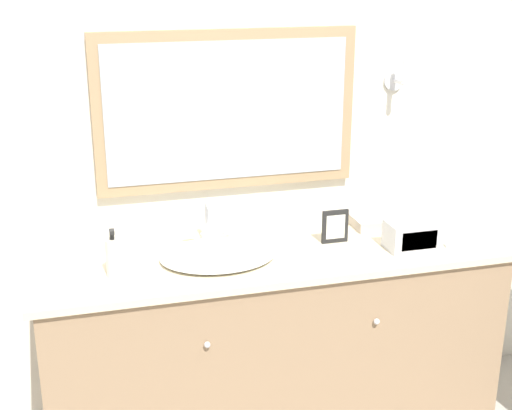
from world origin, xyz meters
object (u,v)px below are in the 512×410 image
(appliance_box, at_px, (413,235))
(picture_frame, at_px, (335,226))
(soap_bottle, at_px, (113,257))
(sink_basin, at_px, (217,254))

(appliance_box, distance_m, picture_frame, 0.32)
(picture_frame, bearing_deg, appliance_box, -26.67)
(appliance_box, relative_size, picture_frame, 1.50)
(soap_bottle, xyz_separation_m, appliance_box, (1.20, -0.04, -0.02))
(soap_bottle, bearing_deg, sink_basin, 9.30)
(sink_basin, relative_size, picture_frame, 3.23)
(soap_bottle, height_order, picture_frame, soap_bottle)
(soap_bottle, bearing_deg, picture_frame, 6.16)
(sink_basin, xyz_separation_m, picture_frame, (0.51, 0.03, 0.05))
(appliance_box, bearing_deg, soap_bottle, 177.93)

